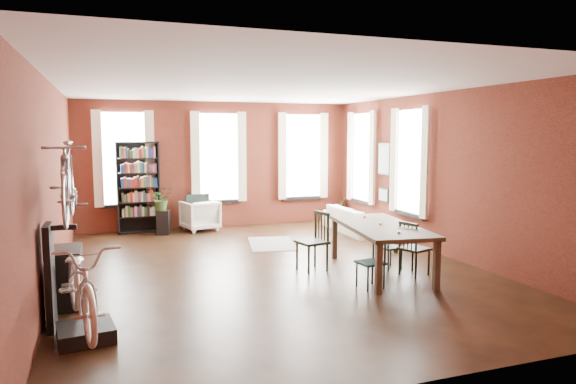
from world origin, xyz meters
name	(u,v)px	position (x,y,z in m)	size (l,w,h in m)	color
room	(274,147)	(0.25, 0.62, 2.14)	(9.00, 9.04, 3.22)	black
dining_table	(380,249)	(1.68, -0.87, 0.42)	(1.12, 2.45, 0.84)	#4D3F2E
dining_chair_a	(370,262)	(1.10, -1.60, 0.40)	(0.37, 0.37, 0.80)	#193838
dining_chair_b	(312,242)	(0.63, -0.34, 0.51)	(0.47, 0.47, 1.02)	black
dining_chair_c	(414,248)	(2.15, -1.19, 0.46)	(0.42, 0.42, 0.92)	#1E2F1B
dining_chair_d	(390,247)	(1.97, -0.69, 0.39)	(0.36, 0.36, 0.78)	#193735
bookshelf	(138,188)	(-2.00, 4.30, 1.10)	(1.00, 0.32, 2.20)	black
white_armchair	(200,214)	(-0.57, 4.10, 0.41)	(0.80, 0.75, 0.82)	white
cream_sofa	(355,216)	(2.95, 2.60, 0.41)	(2.08, 0.61, 0.81)	beige
striped_rug	(272,244)	(0.63, 1.97, 0.01)	(0.94, 1.50, 0.01)	black
bike_trainer	(86,333)	(-3.00, -2.33, 0.09)	(0.61, 0.61, 0.18)	black
bike_wall_rack	(50,277)	(-3.40, -1.80, 0.65)	(0.16, 0.60, 1.30)	black
console_table	(67,277)	(-3.28, -0.90, 0.40)	(0.40, 0.80, 0.80)	black
plant_stand	(163,223)	(-1.48, 3.87, 0.29)	(0.29, 0.29, 0.57)	black
plant_by_sofa	(340,216)	(3.29, 4.17, 0.15)	(0.37, 0.66, 0.29)	#305522
plant_small	(396,249)	(2.73, 0.35, 0.08)	(0.24, 0.46, 0.17)	#2A5020
bicycle_floor	(80,243)	(-3.01, -2.36, 1.15)	(0.68, 1.02, 1.95)	silver
bicycle_hung	(66,155)	(-3.15, -1.80, 2.13)	(0.47, 1.00, 1.66)	#A5A8AD
plant_on_stand	(161,201)	(-1.51, 3.90, 0.79)	(0.51, 0.56, 0.44)	#325C25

